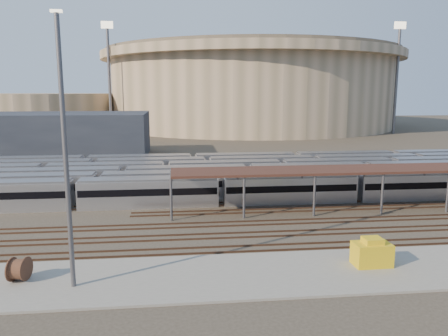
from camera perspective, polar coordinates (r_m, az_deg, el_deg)
ground at (r=51.11m, az=2.20°, el=-7.00°), size 420.00×420.00×0.00m
apron at (r=36.56m, az=-2.23°, el=-13.96°), size 50.00×9.00×0.20m
subway_trains at (r=68.31m, az=-1.81°, el=-1.09°), size 124.53×23.90×3.60m
inspection_shed at (r=60.79m, az=22.61°, el=-0.20°), size 60.30×6.00×5.30m
empty_tracks at (r=46.38m, az=3.12°, el=-8.69°), size 170.00×9.62×0.18m
stadium at (r=191.08m, az=3.49°, el=10.46°), size 124.00×124.00×32.50m
secondary_arena at (r=186.12m, az=-22.91°, el=6.79°), size 56.00×56.00×14.00m
service_building at (r=107.44m, az=-21.27°, el=4.03°), size 42.00×20.00×10.00m
floodlight_0 at (r=160.05m, az=-14.77°, el=11.74°), size 4.00×1.00×38.40m
floodlight_2 at (r=167.35m, az=21.65°, el=11.28°), size 4.00×1.00×38.40m
floodlight_3 at (r=208.42m, az=-7.19°, el=11.51°), size 4.00×1.00×38.40m
cable_reel_east at (r=38.71m, az=-25.18°, el=-11.86°), size 1.44×2.10×1.92m
yard_light_pole at (r=33.77m, az=-20.01°, el=1.70°), size 0.82×0.36×20.28m
yellow_equipment at (r=40.14m, az=18.74°, el=-10.61°), size 3.16×2.01×1.95m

